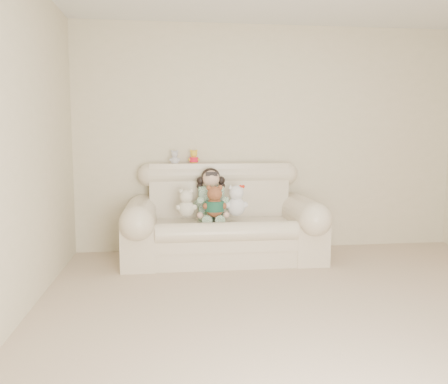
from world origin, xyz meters
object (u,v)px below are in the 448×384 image
sofa (223,213)px  seated_child (211,194)px  white_cat (236,197)px  brown_teddy (215,198)px  cream_teddy (186,200)px

sofa → seated_child: size_ratio=3.62×
seated_child → white_cat: (0.25, -0.19, -0.01)m
sofa → seated_child: (-0.12, 0.08, 0.19)m
brown_teddy → white_cat: (0.23, 0.04, 0.00)m
sofa → white_cat: bearing=-42.0°
sofa → cream_teddy: (-0.40, -0.13, 0.16)m
cream_teddy → brown_teddy: bearing=-2.6°
brown_teddy → cream_teddy: (-0.29, 0.02, -0.02)m
sofa → cream_teddy: size_ratio=6.09×
seated_child → white_cat: 0.31m
brown_teddy → cream_teddy: bearing=178.5°
white_cat → cream_teddy: size_ratio=1.13×
brown_teddy → white_cat: white_cat is taller
seated_child → cream_teddy: 0.35m
seated_child → brown_teddy: (0.02, -0.23, -0.02)m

